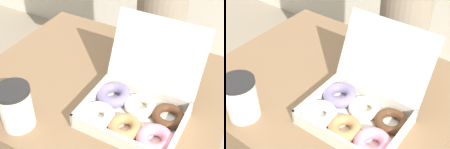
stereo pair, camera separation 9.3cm
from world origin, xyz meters
TOP-DOWN VIEW (x-y plane):
  - table at (0.00, 0.00)m, footprint 0.84×0.71m
  - donut_box at (0.17, -0.09)m, footprint 0.31×0.32m
  - coffee_cup at (-0.11, -0.28)m, footprint 0.10×0.10m

SIDE VIEW (x-z plane):
  - table at x=0.00m, z-range 0.00..0.73m
  - donut_box at x=0.17m, z-range 0.64..0.89m
  - coffee_cup at x=-0.11m, z-range 0.73..0.86m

